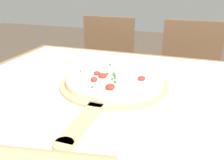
# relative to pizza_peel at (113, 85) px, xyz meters

# --- Properties ---
(dining_table) EXTENTS (1.13, 1.03, 0.75)m
(dining_table) POSITION_rel_pizza_peel_xyz_m (-0.04, -0.04, -0.12)
(dining_table) COLOR olive
(dining_table) RESTS_ON ground_plane
(towel_cloth) EXTENTS (1.05, 0.95, 0.00)m
(towel_cloth) POSITION_rel_pizza_peel_xyz_m (-0.04, -0.04, -0.01)
(towel_cloth) COLOR silver
(towel_cloth) RESTS_ON dining_table
(pizza_peel) EXTENTS (0.40, 0.61, 0.01)m
(pizza_peel) POSITION_rel_pizza_peel_xyz_m (0.00, 0.00, 0.00)
(pizza_peel) COLOR tan
(pizza_peel) RESTS_ON towel_cloth
(pizza) EXTENTS (0.36, 0.36, 0.04)m
(pizza) POSITION_rel_pizza_peel_xyz_m (-0.00, 0.02, 0.02)
(pizza) COLOR beige
(pizza) RESTS_ON pizza_peel
(chair_left) EXTENTS (0.41, 0.41, 0.88)m
(chair_left) POSITION_rel_pizza_peel_xyz_m (-0.33, 0.79, -0.25)
(chair_left) COLOR brown
(chair_left) RESTS_ON ground_plane
(chair_right) EXTENTS (0.41, 0.41, 0.88)m
(chair_right) POSITION_rel_pizza_peel_xyz_m (0.26, 0.79, -0.25)
(chair_right) COLOR brown
(chair_right) RESTS_ON ground_plane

